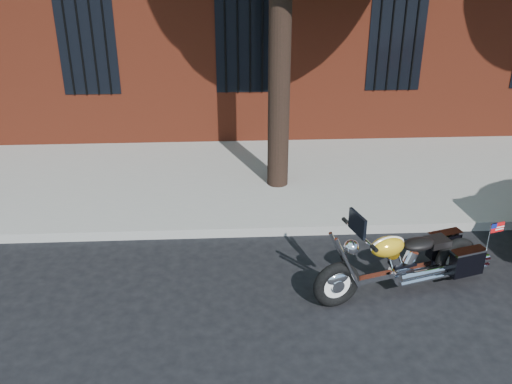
{
  "coord_description": "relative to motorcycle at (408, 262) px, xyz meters",
  "views": [
    {
      "loc": [
        -0.35,
        -6.15,
        4.31
      ],
      "look_at": [
        0.01,
        0.8,
        0.99
      ],
      "focal_mm": 40.0,
      "sensor_mm": 36.0,
      "label": 1
    }
  ],
  "objects": [
    {
      "name": "ground",
      "position": [
        -1.88,
        0.17,
        -0.42
      ],
      "size": [
        120.0,
        120.0,
        0.0
      ],
      "primitive_type": "plane",
      "color": "black",
      "rests_on": "ground"
    },
    {
      "name": "curb",
      "position": [
        -1.88,
        1.55,
        -0.34
      ],
      "size": [
        40.0,
        0.16,
        0.15
      ],
      "primitive_type": "cube",
      "color": "gray",
      "rests_on": "ground"
    },
    {
      "name": "sidewalk",
      "position": [
        -1.88,
        3.43,
        -0.34
      ],
      "size": [
        40.0,
        3.6,
        0.15
      ],
      "primitive_type": "cube",
      "color": "gray",
      "rests_on": "ground"
    },
    {
      "name": "motorcycle",
      "position": [
        0.0,
        0.0,
        0.0
      ],
      "size": [
        2.45,
        1.12,
        1.24
      ],
      "rotation": [
        0.0,
        0.0,
        0.29
      ],
      "color": "black",
      "rests_on": "ground"
    }
  ]
}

